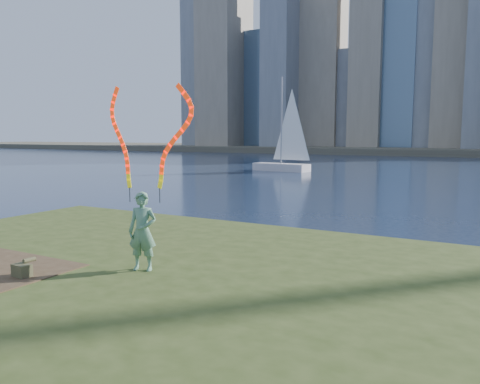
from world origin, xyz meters
The scene contains 6 objects.
ground centered at (0.00, 0.00, 0.00)m, with size 320.00×320.00×0.00m, color #192640.
grassy_knoll centered at (0.00, -2.30, 0.34)m, with size 20.00×18.00×0.80m.
far_shore centered at (0.00, 95.00, 0.60)m, with size 320.00×40.00×1.20m, color brown.
woman_with_ribbons centered at (0.59, -1.37, 2.22)m, with size 1.93×0.71×3.97m.
canvas_bag centered at (-1.09, -2.90, 0.94)m, with size 0.38×0.43×0.34m.
sailboat centered at (-11.97, 34.08, 1.59)m, with size 6.15×2.63×9.23m.
Camera 1 is at (6.74, -8.45, 3.48)m, focal length 35.00 mm.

